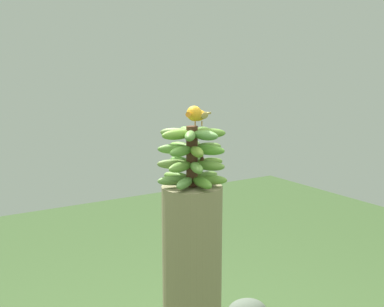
# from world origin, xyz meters

# --- Properties ---
(banana_bunch) EXTENTS (0.30, 0.30, 0.25)m
(banana_bunch) POSITION_xyz_m (0.00, 0.00, 1.32)
(banana_bunch) COLOR #4C2D1E
(banana_bunch) RESTS_ON banana_tree
(perched_bird) EXTENTS (0.14, 0.19, 0.09)m
(perched_bird) POSITION_xyz_m (0.02, 0.01, 1.49)
(perched_bird) COLOR #C68933
(perched_bird) RESTS_ON banana_bunch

